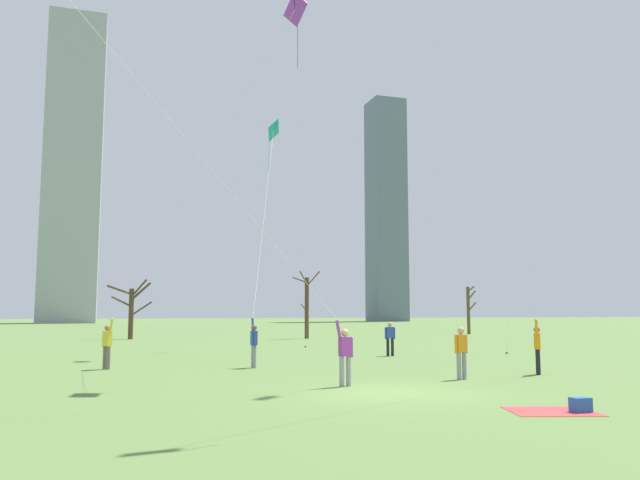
% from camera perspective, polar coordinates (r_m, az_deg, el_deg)
% --- Properties ---
extents(ground_plane, '(400.00, 400.00, 0.00)m').
position_cam_1_polar(ground_plane, '(17.28, 6.37, -13.34)').
color(ground_plane, '#5B7A3D').
extents(kite_flyer_foreground_right_yellow, '(14.22, 5.89, 15.05)m').
position_cam_1_polar(kite_flyer_foreground_right_yellow, '(17.03, -3.92, -2.51)').
color(kite_flyer_foreground_right_yellow, gray).
rests_on(kite_flyer_foreground_right_yellow, ground).
extents(kite_flyer_midfield_right_green, '(5.90, 5.24, 16.33)m').
position_cam_1_polar(kite_flyer_midfield_right_green, '(22.30, 18.08, -3.85)').
color(kite_flyer_midfield_right_green, black).
rests_on(kite_flyer_midfield_right_green, ground).
extents(kite_flyer_far_back_teal, '(4.53, 13.95, 13.92)m').
position_cam_1_polar(kite_flyer_far_back_teal, '(28.43, -5.25, -2.29)').
color(kite_flyer_far_back_teal, gray).
rests_on(kite_flyer_far_back_teal, ground).
extents(kite_flyer_midfield_left_purple, '(6.30, 5.53, 13.09)m').
position_cam_1_polar(kite_flyer_midfield_left_purple, '(24.53, -15.98, -4.45)').
color(kite_flyer_midfield_left_purple, '#726656').
rests_on(kite_flyer_midfield_left_purple, ground).
extents(bystander_watching_nearby, '(0.50, 0.26, 1.62)m').
position_cam_1_polar(bystander_watching_nearby, '(20.98, 12.41, -9.52)').
color(bystander_watching_nearby, gray).
rests_on(bystander_watching_nearby, ground).
extents(bystander_far_off_by_trees, '(0.49, 0.29, 1.62)m').
position_cam_1_polar(bystander_far_off_by_trees, '(31.40, 6.23, -8.55)').
color(bystander_far_off_by_trees, black).
rests_on(bystander_far_off_by_trees, ground).
extents(picnic_spot, '(2.12, 1.86, 0.31)m').
position_cam_1_polar(picnic_spot, '(14.98, 21.14, -13.68)').
color(picnic_spot, '#CC3838').
rests_on(picnic_spot, ground).
extents(bare_tree_center, '(0.37, 1.50, 4.54)m').
position_cam_1_polar(bare_tree_center, '(63.26, 13.06, -5.91)').
color(bare_tree_center, brown).
rests_on(bare_tree_center, ground).
extents(bare_tree_right_of_center, '(3.46, 1.31, 4.67)m').
position_cam_1_polar(bare_tree_right_of_center, '(52.55, -16.38, -5.77)').
color(bare_tree_right_of_center, '#4C3828').
rests_on(bare_tree_right_of_center, ground).
extents(bare_tree_far_right_edge, '(1.93, 2.57, 5.35)m').
position_cam_1_polar(bare_tree_far_right_edge, '(51.59, -1.19, -5.81)').
color(bare_tree_far_right_edge, '#4C3828').
rests_on(bare_tree_far_right_edge, ground).
extents(skyline_wide_slab, '(10.62, 9.54, 60.79)m').
position_cam_1_polar(skyline_wide_slab, '(136.19, -21.02, 6.03)').
color(skyline_wide_slab, '#9EA3AD').
rests_on(skyline_wide_slab, ground).
extents(skyline_squat_block, '(7.50, 7.70, 51.11)m').
position_cam_1_polar(skyline_squat_block, '(148.75, 5.88, 2.71)').
color(skyline_squat_block, slate).
rests_on(skyline_squat_block, ground).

